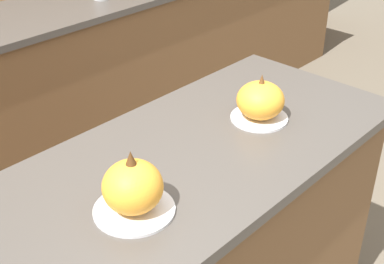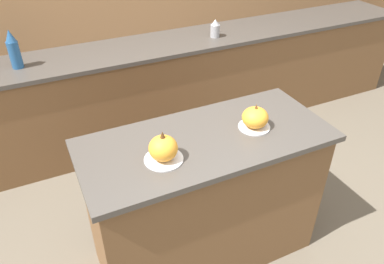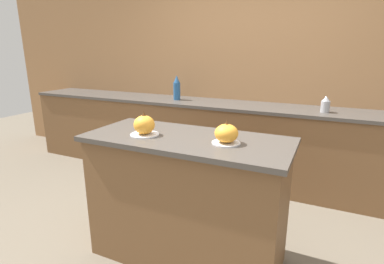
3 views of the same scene
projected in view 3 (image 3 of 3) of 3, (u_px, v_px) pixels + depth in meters
The scene contains 8 objects.
ground_plane at pixel (187, 255), 2.31m from camera, with size 12.00×12.00×0.00m, color #665B4C.
wall_back at pixel (254, 74), 3.59m from camera, with size 8.00×0.06×2.50m.
kitchen_island at pixel (187, 199), 2.18m from camera, with size 1.43×0.64×0.95m.
back_counter at pixel (243, 144), 3.51m from camera, with size 6.00×0.60×0.93m.
pumpkin_cake_left at pixel (144, 126), 2.09m from camera, with size 0.20×0.20×0.17m.
pumpkin_cake_right at pixel (226, 134), 1.90m from camera, with size 0.18×0.18×0.16m.
bottle_tall at pixel (177, 88), 3.70m from camera, with size 0.09×0.09×0.30m.
bottle_short at pixel (325, 105), 2.97m from camera, with size 0.09×0.09×0.16m.
Camera 3 is at (0.87, -1.77, 1.54)m, focal length 28.00 mm.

